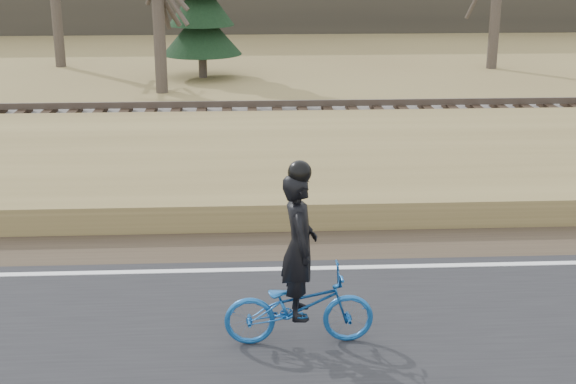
{
  "coord_description": "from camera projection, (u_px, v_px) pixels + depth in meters",
  "views": [
    {
      "loc": [
        -2.53,
        -10.13,
        4.55
      ],
      "look_at": [
        -1.97,
        0.5,
        1.1
      ],
      "focal_mm": 50.0,
      "sensor_mm": 36.0,
      "label": 1
    }
  ],
  "objects": [
    {
      "name": "cyclist",
      "position": [
        299.0,
        287.0,
        9.02
      ],
      "size": [
        1.71,
        0.62,
        2.17
      ],
      "rotation": [
        0.0,
        0.0,
        1.59
      ],
      "color": "#164F97",
      "rests_on": "road"
    },
    {
      "name": "shoulder",
      "position": [
        414.0,
        243.0,
        12.29
      ],
      "size": [
        120.0,
        1.6,
        0.04
      ],
      "primitive_type": "cube",
      "color": "#473A2B",
      "rests_on": "ground"
    },
    {
      "name": "road",
      "position": [
        482.0,
        366.0,
        8.77
      ],
      "size": [
        120.0,
        6.0,
        0.06
      ],
      "primitive_type": "cube",
      "color": "black",
      "rests_on": "ground"
    },
    {
      "name": "ballast",
      "position": [
        355.0,
        127.0,
        18.68
      ],
      "size": [
        120.0,
        3.0,
        0.45
      ],
      "primitive_type": "cube",
      "color": "slate",
      "rests_on": "ground"
    },
    {
      "name": "edge_line",
      "position": [
        428.0,
        266.0,
        11.32
      ],
      "size": [
        120.0,
        0.12,
        0.01
      ],
      "primitive_type": "cube",
      "color": "silver",
      "rests_on": "road"
    },
    {
      "name": "ground",
      "position": [
        431.0,
        276.0,
        11.15
      ],
      "size": [
        120.0,
        120.0,
        0.0
      ],
      "primitive_type": "plane",
      "color": "olive",
      "rests_on": "ground"
    },
    {
      "name": "conifer",
      "position": [
        201.0,
        3.0,
        25.75
      ],
      "size": [
        2.6,
        2.6,
        5.06
      ],
      "color": "#493F35",
      "rests_on": "ground"
    },
    {
      "name": "railroad",
      "position": [
        356.0,
        115.0,
        18.59
      ],
      "size": [
        120.0,
        2.4,
        0.29
      ],
      "color": "black",
      "rests_on": "ballast"
    },
    {
      "name": "embankment",
      "position": [
        382.0,
        174.0,
        15.08
      ],
      "size": [
        120.0,
        5.0,
        0.44
      ],
      "primitive_type": "cube",
      "color": "olive",
      "rests_on": "ground"
    }
  ]
}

